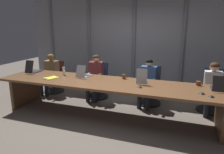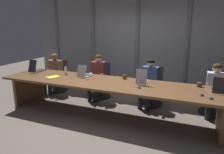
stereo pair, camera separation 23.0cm
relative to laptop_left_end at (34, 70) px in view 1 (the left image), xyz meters
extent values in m
plane|color=#6B6056|center=(2.14, -0.24, -0.82)|extent=(14.09, 14.09, 0.00)
cube|color=brown|center=(2.14, -0.24, -0.09)|extent=(4.97, 1.11, 0.05)
cube|color=black|center=(2.14, -0.24, -0.15)|extent=(4.22, 0.10, 0.06)
cube|color=brown|center=(-0.09, -0.24, -0.47)|extent=(0.08, 0.95, 0.71)
cube|color=brown|center=(4.37, -0.24, -0.47)|extent=(0.08, 0.95, 0.71)
cube|color=gray|center=(2.14, 1.96, 0.63)|extent=(7.05, 0.10, 2.90)
cylinder|color=slate|center=(-0.72, 1.90, 0.63)|extent=(0.12, 0.12, 2.84)
cylinder|color=slate|center=(0.70, 1.90, 0.63)|extent=(0.12, 0.12, 2.84)
cylinder|color=slate|center=(2.17, 1.90, 0.63)|extent=(0.12, 0.12, 2.84)
cylinder|color=slate|center=(3.58, 1.90, 0.63)|extent=(0.12, 0.12, 2.84)
cube|color=#2D2D33|center=(0.00, 0.07, -0.05)|extent=(0.23, 0.35, 0.02)
cube|color=black|center=(0.00, 0.10, -0.04)|extent=(0.19, 0.19, 0.00)
cube|color=#2D2D33|center=(0.00, -0.15, 0.11)|extent=(0.23, 0.11, 0.31)
cube|color=black|center=(0.00, -0.14, 0.11)|extent=(0.20, 0.09, 0.28)
cube|color=#A8ADB7|center=(1.45, 0.08, -0.05)|extent=(0.26, 0.32, 0.02)
cube|color=black|center=(1.45, 0.10, -0.04)|extent=(0.21, 0.18, 0.00)
cube|color=#A8ADB7|center=(1.43, -0.12, 0.09)|extent=(0.24, 0.11, 0.28)
cube|color=black|center=(1.43, -0.11, 0.10)|extent=(0.22, 0.09, 0.25)
cube|color=#A8ADB7|center=(2.83, 0.05, -0.05)|extent=(0.27, 0.36, 0.02)
cube|color=black|center=(2.82, 0.07, -0.04)|extent=(0.21, 0.21, 0.00)
cube|color=#A8ADB7|center=(2.85, -0.14, 0.11)|extent=(0.23, 0.10, 0.31)
cube|color=black|center=(2.85, -0.14, 0.11)|extent=(0.21, 0.08, 0.28)
cube|color=#2D2D33|center=(4.29, 0.03, -0.05)|extent=(0.23, 0.31, 0.02)
cube|color=black|center=(4.29, 0.05, -0.04)|extent=(0.20, 0.17, 0.00)
cube|color=#2D2D33|center=(4.29, -0.18, 0.09)|extent=(0.23, 0.12, 0.28)
cube|color=black|center=(4.29, -0.18, 0.09)|extent=(0.21, 0.10, 0.25)
cube|color=#511E19|center=(0.03, 0.76, -0.40)|extent=(0.53, 0.53, 0.08)
cube|color=#511E19|center=(0.06, 0.97, -0.14)|extent=(0.44, 0.16, 0.45)
cylinder|color=#262628|center=(0.03, 0.76, -0.61)|extent=(0.05, 0.05, 0.34)
cylinder|color=black|center=(0.03, 0.76, -0.80)|extent=(0.60, 0.60, 0.04)
cube|color=navy|center=(1.45, 0.76, -0.40)|extent=(0.49, 0.49, 0.08)
cube|color=navy|center=(1.46, 0.98, -0.12)|extent=(0.43, 0.12, 0.48)
cylinder|color=#262628|center=(1.45, 0.76, -0.61)|extent=(0.05, 0.05, 0.34)
cylinder|color=black|center=(1.45, 0.76, -0.80)|extent=(0.60, 0.60, 0.04)
cube|color=#2D2D38|center=(2.88, 0.76, -0.40)|extent=(0.52, 0.52, 0.08)
cube|color=#2D2D38|center=(2.90, 0.97, -0.12)|extent=(0.44, 0.16, 0.49)
cylinder|color=#262628|center=(2.88, 0.76, -0.61)|extent=(0.05, 0.05, 0.34)
cylinder|color=black|center=(2.88, 0.76, -0.80)|extent=(0.60, 0.60, 0.04)
cube|color=navy|center=(4.30, 0.76, -0.40)|extent=(0.54, 0.54, 0.08)
cube|color=navy|center=(4.33, 0.97, -0.11)|extent=(0.44, 0.18, 0.52)
cylinder|color=#262628|center=(4.30, 0.76, -0.61)|extent=(0.05, 0.05, 0.34)
cylinder|color=black|center=(4.30, 0.76, -0.80)|extent=(0.60, 0.60, 0.04)
cube|color=olive|center=(0.02, 0.74, -0.12)|extent=(0.42, 0.25, 0.49)
sphere|color=#8C6647|center=(0.02, 0.74, 0.22)|extent=(0.19, 0.19, 0.19)
ellipsoid|color=olive|center=(0.02, 0.74, 0.25)|extent=(0.19, 0.19, 0.14)
cylinder|color=olive|center=(0.19, 0.72, -0.07)|extent=(0.08, 0.14, 0.27)
cylinder|color=#8C6647|center=(0.17, 0.51, -0.18)|extent=(0.09, 0.30, 0.06)
cylinder|color=olive|center=(-0.15, 0.75, -0.07)|extent=(0.08, 0.14, 0.27)
cylinder|color=#8C6647|center=(-0.17, 0.54, -0.18)|extent=(0.09, 0.30, 0.06)
cylinder|color=#262833|center=(0.10, 0.53, -0.39)|extent=(0.17, 0.41, 0.13)
cylinder|color=#262833|center=(0.09, 0.35, -0.60)|extent=(0.11, 0.11, 0.44)
cylinder|color=#262833|center=(-0.10, 0.55, -0.39)|extent=(0.17, 0.41, 0.13)
cylinder|color=#262833|center=(-0.11, 0.37, -0.60)|extent=(0.11, 0.11, 0.44)
cube|color=brown|center=(1.44, 0.74, -0.10)|extent=(0.37, 0.24, 0.54)
sphere|color=beige|center=(1.44, 0.74, 0.27)|extent=(0.19, 0.19, 0.19)
ellipsoid|color=#472D19|center=(1.44, 0.74, 0.30)|extent=(0.19, 0.19, 0.14)
cylinder|color=brown|center=(1.59, 0.74, -0.02)|extent=(0.08, 0.14, 0.27)
cylinder|color=beige|center=(1.60, 0.53, -0.13)|extent=(0.08, 0.30, 0.06)
cylinder|color=brown|center=(1.29, 0.73, -0.02)|extent=(0.08, 0.14, 0.27)
cylinder|color=beige|center=(1.30, 0.52, -0.13)|extent=(0.08, 0.30, 0.06)
cylinder|color=#262833|center=(1.55, 0.54, -0.39)|extent=(0.15, 0.41, 0.13)
cylinder|color=#262833|center=(1.56, 0.36, -0.60)|extent=(0.11, 0.11, 0.44)
cylinder|color=#262833|center=(1.35, 0.53, -0.39)|extent=(0.15, 0.41, 0.13)
cylinder|color=#262833|center=(1.36, 0.35, -0.60)|extent=(0.11, 0.11, 0.44)
cube|color=#335184|center=(2.85, 0.74, -0.11)|extent=(0.40, 0.26, 0.51)
sphere|color=beige|center=(2.85, 0.74, 0.24)|extent=(0.18, 0.18, 0.18)
ellipsoid|color=black|center=(2.85, 0.74, 0.26)|extent=(0.18, 0.18, 0.13)
cylinder|color=#335184|center=(3.01, 0.72, -0.04)|extent=(0.08, 0.14, 0.27)
cylinder|color=beige|center=(2.99, 0.51, -0.16)|extent=(0.09, 0.30, 0.06)
cylinder|color=#335184|center=(2.69, 0.75, -0.04)|extent=(0.08, 0.14, 0.27)
cylinder|color=beige|center=(2.67, 0.54, -0.16)|extent=(0.09, 0.30, 0.06)
cylinder|color=#262833|center=(2.93, 0.53, -0.39)|extent=(0.17, 0.41, 0.13)
cylinder|color=#262833|center=(2.91, 0.35, -0.60)|extent=(0.11, 0.11, 0.44)
cylinder|color=#262833|center=(2.73, 0.55, -0.39)|extent=(0.17, 0.41, 0.13)
cylinder|color=#262833|center=(2.71, 0.37, -0.60)|extent=(0.11, 0.11, 0.44)
cube|color=silver|center=(4.29, 0.74, -0.12)|extent=(0.37, 0.22, 0.50)
sphere|color=beige|center=(4.29, 0.74, 0.24)|extent=(0.20, 0.20, 0.20)
ellipsoid|color=#472D19|center=(4.29, 0.74, 0.26)|extent=(0.20, 0.20, 0.15)
cylinder|color=silver|center=(4.45, 0.74, -0.06)|extent=(0.07, 0.14, 0.27)
cylinder|color=beige|center=(4.45, 0.53, -0.18)|extent=(0.06, 0.30, 0.06)
cylinder|color=silver|center=(4.14, 0.74, -0.06)|extent=(0.07, 0.14, 0.27)
cylinder|color=beige|center=(4.14, 0.53, -0.18)|extent=(0.06, 0.30, 0.06)
cylinder|color=#262833|center=(4.39, 0.54, -0.39)|extent=(0.13, 0.40, 0.13)
cylinder|color=#262833|center=(4.39, 0.36, -0.60)|extent=(0.11, 0.11, 0.44)
cylinder|color=#262833|center=(4.19, 0.54, -0.39)|extent=(0.13, 0.40, 0.13)
cylinder|color=#262833|center=(4.19, 0.36, -0.60)|extent=(0.11, 0.11, 0.44)
cylinder|color=silver|center=(0.89, 0.02, 0.03)|extent=(0.06, 0.06, 0.19)
cylinder|color=white|center=(0.89, 0.02, 0.02)|extent=(0.06, 0.06, 0.06)
cylinder|color=blue|center=(0.89, 0.02, 0.14)|extent=(0.03, 0.03, 0.02)
cylinder|color=brown|center=(3.96, 0.16, -0.02)|extent=(0.09, 0.09, 0.09)
torus|color=brown|center=(4.02, 0.16, -0.02)|extent=(0.06, 0.01, 0.06)
cylinder|color=brown|center=(2.38, 0.16, -0.01)|extent=(0.08, 0.08, 0.10)
torus|color=brown|center=(2.43, 0.16, -0.01)|extent=(0.07, 0.01, 0.07)
cone|color=black|center=(4.01, -0.40, -0.05)|extent=(0.11, 0.11, 0.03)
cone|color=black|center=(4.15, -0.52, -0.05)|extent=(0.11, 0.11, 0.03)
cone|color=black|center=(2.87, -0.39, -0.05)|extent=(0.11, 0.11, 0.03)
cube|color=yellow|center=(0.79, -0.37, -0.06)|extent=(0.32, 0.36, 0.02)
cylinder|color=silver|center=(0.79, -0.50, -0.04)|extent=(0.20, 0.10, 0.01)
camera|label=1|loc=(3.68, -4.27, 1.15)|focal=33.41mm
camera|label=2|loc=(3.89, -4.18, 1.15)|focal=33.41mm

